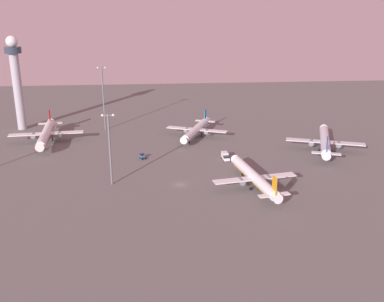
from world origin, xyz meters
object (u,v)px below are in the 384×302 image
object	(u,v)px
pushback_tug	(142,156)
apron_light_east	(110,145)
airplane_mid_apron	(46,134)
apron_light_central	(103,95)
airplane_terminal_side	(325,141)
catering_truck	(225,156)
control_tower	(16,77)
airplane_taxiway_distant	(255,177)
airplane_near_gate	(196,129)

from	to	relation	value
pushback_tug	apron_light_east	distance (m)	31.55
airplane_mid_apron	apron_light_central	distance (m)	34.28
apron_light_east	apron_light_central	bearing A→B (deg)	97.21
airplane_terminal_side	catering_truck	world-z (taller)	airplane_terminal_side
control_tower	airplane_taxiway_distant	bearing A→B (deg)	-40.11
control_tower	apron_light_east	size ratio (longest dim) A/B	1.80
airplane_mid_apron	apron_light_central	size ratio (longest dim) A/B	1.35
pushback_tug	apron_light_east	bearing A→B (deg)	-137.67
airplane_terminal_side	apron_light_central	xyz separation A→B (m)	(-98.44, 42.31, 13.73)
pushback_tug	airplane_taxiway_distant	bearing A→B (deg)	-67.37
apron_light_east	airplane_mid_apron	bearing A→B (deg)	122.67
control_tower	pushback_tug	bearing A→B (deg)	-39.68
airplane_near_gate	airplane_mid_apron	bearing A→B (deg)	24.56
catering_truck	apron_light_central	xyz separation A→B (m)	(-53.31, 50.76, 16.28)
airplane_taxiway_distant	catering_truck	size ratio (longest dim) A/B	6.60
airplane_taxiway_distant	apron_light_central	bearing A→B (deg)	116.61
airplane_taxiway_distant	apron_light_east	xyz separation A→B (m)	(-49.64, 7.43, 10.98)
airplane_terminal_side	apron_light_central	world-z (taller)	apron_light_central
airplane_mid_apron	catering_truck	size ratio (longest dim) A/B	7.38
apron_light_central	airplane_near_gate	bearing A→B (deg)	-20.59
catering_truck	apron_light_central	size ratio (longest dim) A/B	0.18
catering_truck	apron_light_east	distance (m)	50.86
airplane_taxiway_distant	airplane_mid_apron	size ratio (longest dim) A/B	0.89
pushback_tug	apron_light_east	world-z (taller)	apron_light_east
airplane_mid_apron	pushback_tug	world-z (taller)	airplane_mid_apron
airplane_mid_apron	airplane_near_gate	world-z (taller)	airplane_mid_apron
control_tower	airplane_taxiway_distant	world-z (taller)	control_tower
airplane_mid_apron	pushback_tug	bearing A→B (deg)	143.48
airplane_mid_apron	pushback_tug	size ratio (longest dim) A/B	12.08
control_tower	apron_light_east	world-z (taller)	control_tower
control_tower	catering_truck	distance (m)	113.86
pushback_tug	airplane_terminal_side	bearing A→B (deg)	-24.11
airplane_terminal_side	apron_light_central	distance (m)	108.02
catering_truck	airplane_mid_apron	bearing A→B (deg)	-26.47
airplane_mid_apron	airplane_near_gate	distance (m)	69.84
control_tower	pushback_tug	distance (m)	84.28
airplane_taxiway_distant	apron_light_east	world-z (taller)	apron_light_east
apron_light_central	pushback_tug	bearing A→B (deg)	-67.04
airplane_terminal_side	catering_truck	bearing A→B (deg)	-149.72
control_tower	pushback_tug	world-z (taller)	control_tower
control_tower	airplane_terminal_side	bearing A→B (deg)	-18.77
control_tower	catering_truck	size ratio (longest dim) A/B	7.98
apron_light_east	apron_light_central	world-z (taller)	apron_light_central
control_tower	airplane_near_gate	bearing A→B (deg)	-14.39
airplane_terminal_side	pushback_tug	distance (m)	79.20
airplane_terminal_side	apron_light_east	bearing A→B (deg)	-141.76
airplane_terminal_side	airplane_near_gate	bearing A→B (deg)	174.26
airplane_taxiway_distant	pushback_tug	xyz separation A→B (m)	(-39.41, 33.98, -2.67)
control_tower	apron_light_east	xyz separation A→B (m)	(51.61, -77.85, -11.80)
airplane_near_gate	apron_light_central	size ratio (longest dim) A/B	1.14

